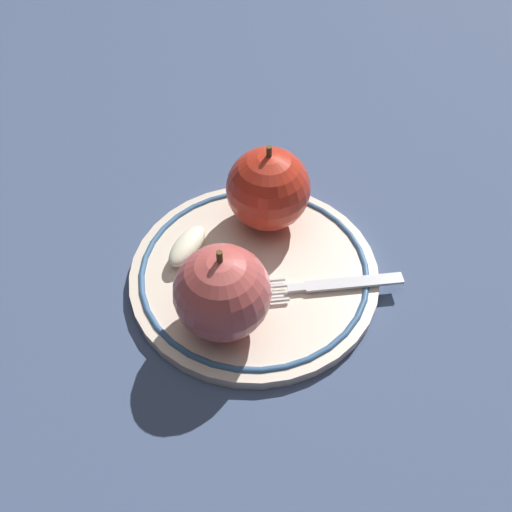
# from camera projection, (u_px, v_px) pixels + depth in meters

# --- Properties ---
(ground_plane) EXTENTS (2.00, 2.00, 0.00)m
(ground_plane) POSITION_uv_depth(u_px,v_px,m) (246.00, 288.00, 0.55)
(ground_plane) COLOR #3E4E6F
(plate) EXTENTS (0.24, 0.24, 0.01)m
(plate) POSITION_uv_depth(u_px,v_px,m) (256.00, 274.00, 0.55)
(plate) COLOR beige
(plate) RESTS_ON ground_plane
(apple_red_whole) EXTENTS (0.08, 0.08, 0.09)m
(apple_red_whole) POSITION_uv_depth(u_px,v_px,m) (268.00, 189.00, 0.56)
(apple_red_whole) COLOR red
(apple_red_whole) RESTS_ON plate
(apple_second_whole) EXTENTS (0.08, 0.08, 0.09)m
(apple_second_whole) POSITION_uv_depth(u_px,v_px,m) (222.00, 293.00, 0.47)
(apple_second_whole) COLOR #BD504B
(apple_second_whole) RESTS_ON plate
(apple_slice_front) EXTENTS (0.03, 0.06, 0.02)m
(apple_slice_front) POSITION_uv_depth(u_px,v_px,m) (189.00, 244.00, 0.55)
(apple_slice_front) COLOR beige
(apple_slice_front) RESTS_ON plate
(fork) EXTENTS (0.15, 0.12, 0.00)m
(fork) POSITION_uv_depth(u_px,v_px,m) (319.00, 286.00, 0.53)
(fork) COLOR silver
(fork) RESTS_ON plate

